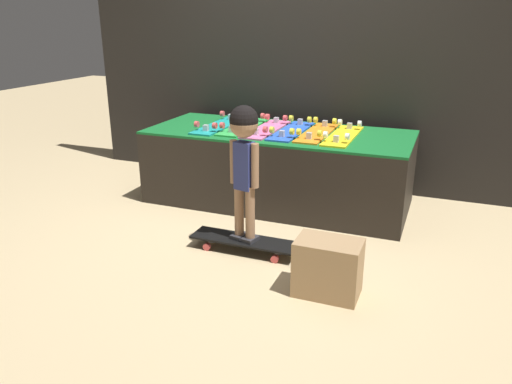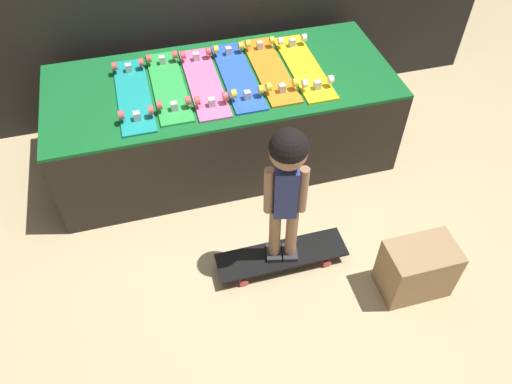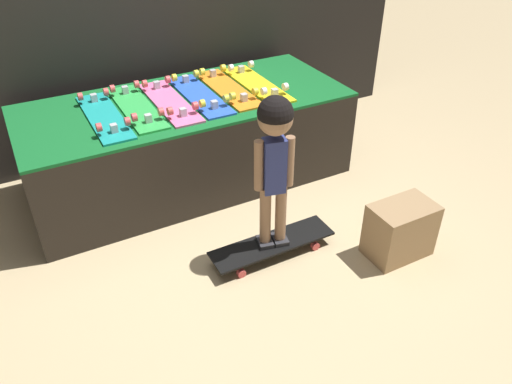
# 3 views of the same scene
# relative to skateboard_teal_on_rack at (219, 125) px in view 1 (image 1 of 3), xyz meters

# --- Properties ---
(ground_plane) EXTENTS (16.00, 16.00, 0.00)m
(ground_plane) POSITION_rel_skateboard_teal_on_rack_xyz_m (0.56, -0.55, -0.66)
(ground_plane) COLOR tan
(back_wall) EXTENTS (4.46, 0.10, 2.62)m
(back_wall) POSITION_rel_skateboard_teal_on_rack_xyz_m (0.56, 0.68, 0.65)
(back_wall) COLOR black
(back_wall) RESTS_ON ground_plane
(display_rack) EXTENTS (2.25, 0.95, 0.64)m
(display_rack) POSITION_rel_skateboard_teal_on_rack_xyz_m (0.56, 0.02, -0.34)
(display_rack) COLOR black
(display_rack) RESTS_ON ground_plane
(skateboard_teal_on_rack) EXTENTS (0.20, 0.77, 0.09)m
(skateboard_teal_on_rack) POSITION_rel_skateboard_teal_on_rack_xyz_m (0.00, 0.00, 0.00)
(skateboard_teal_on_rack) COLOR teal
(skateboard_teal_on_rack) RESTS_ON display_rack
(skateboard_green_on_rack) EXTENTS (0.20, 0.77, 0.09)m
(skateboard_green_on_rack) POSITION_rel_skateboard_teal_on_rack_xyz_m (0.22, 0.03, 0.00)
(skateboard_green_on_rack) COLOR green
(skateboard_green_on_rack) RESTS_ON display_rack
(skateboard_pink_on_rack) EXTENTS (0.20, 0.77, 0.09)m
(skateboard_pink_on_rack) POSITION_rel_skateboard_teal_on_rack_xyz_m (0.45, 0.02, 0.00)
(skateboard_pink_on_rack) COLOR pink
(skateboard_pink_on_rack) RESTS_ON display_rack
(skateboard_blue_on_rack) EXTENTS (0.20, 0.77, 0.09)m
(skateboard_blue_on_rack) POSITION_rel_skateboard_teal_on_rack_xyz_m (0.67, 0.03, 0.00)
(skateboard_blue_on_rack) COLOR blue
(skateboard_blue_on_rack) RESTS_ON display_rack
(skateboard_orange_on_rack) EXTENTS (0.20, 0.77, 0.09)m
(skateboard_orange_on_rack) POSITION_rel_skateboard_teal_on_rack_xyz_m (0.89, 0.04, 0.00)
(skateboard_orange_on_rack) COLOR orange
(skateboard_orange_on_rack) RESTS_ON display_rack
(skateboard_yellow_on_rack) EXTENTS (0.20, 0.77, 0.09)m
(skateboard_yellow_on_rack) POSITION_rel_skateboard_teal_on_rack_xyz_m (1.12, 0.01, 0.00)
(skateboard_yellow_on_rack) COLOR yellow
(skateboard_yellow_on_rack) RESTS_ON display_rack
(skateboard_on_floor) EXTENTS (0.78, 0.21, 0.09)m
(skateboard_on_floor) POSITION_rel_skateboard_teal_on_rack_xyz_m (0.67, -1.01, -0.58)
(skateboard_on_floor) COLOR black
(skateboard_on_floor) RESTS_ON ground_plane
(child) EXTENTS (0.22, 0.19, 0.95)m
(child) POSITION_rel_skateboard_teal_on_rack_xyz_m (0.67, -1.01, 0.09)
(child) COLOR #2D2D33
(child) RESTS_ON skateboard_on_floor
(storage_box) EXTENTS (0.38, 0.25, 0.35)m
(storage_box) POSITION_rel_skateboard_teal_on_rack_xyz_m (1.35, -1.36, -0.49)
(storage_box) COLOR #A37F56
(storage_box) RESTS_ON ground_plane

